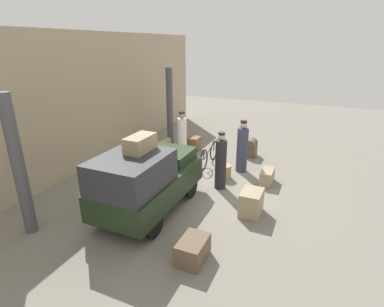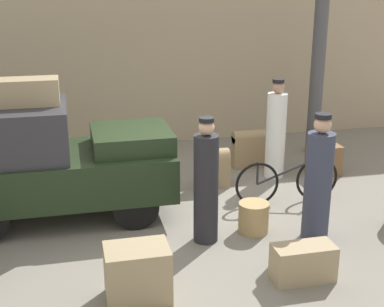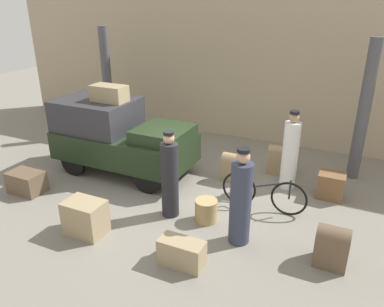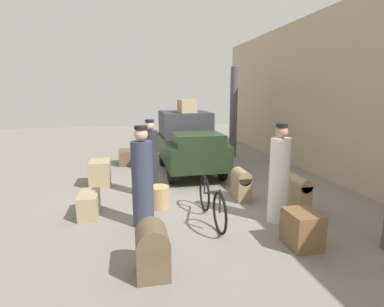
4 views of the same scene
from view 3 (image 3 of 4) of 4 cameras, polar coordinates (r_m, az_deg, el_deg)
ground_plane at (r=8.15m, az=-1.88°, el=-6.42°), size 30.00×30.00×0.00m
station_building_facade at (r=11.02m, az=7.89°, el=13.65°), size 16.00×0.15×4.50m
canopy_pillar_left at (r=11.53m, az=-12.79°, el=10.46°), size 0.27×0.27×3.21m
canopy_pillar_right at (r=9.20m, az=24.70°, el=5.79°), size 0.27×0.27×3.21m
truck at (r=9.10m, az=-11.15°, el=2.76°), size 3.31×1.55×1.73m
bicycle at (r=7.62m, az=10.82°, el=-5.93°), size 1.73×0.04×0.76m
wicker_basket at (r=7.21m, az=2.16°, el=-8.67°), size 0.43×0.43×0.44m
porter_lifting_near_truck at (r=8.43m, az=14.74°, el=0.03°), size 0.35×0.35×1.78m
porter_carrying_trunk at (r=6.40m, az=7.43°, el=-7.12°), size 0.37×0.37×1.76m
conductor_in_dark_uniform at (r=7.13m, az=-3.41°, el=-3.72°), size 0.33×0.33×1.73m
suitcase_tan_flat at (r=9.17m, az=13.39°, el=-0.87°), size 0.61×0.25×0.73m
suitcase_black_upright at (r=6.16m, az=-1.58°, el=-14.87°), size 0.74×0.35×0.44m
trunk_large_brown at (r=8.49m, az=20.42°, el=-4.60°), size 0.54×0.45×0.55m
trunk_wicker_pale at (r=6.48m, az=20.56°, el=-13.02°), size 0.51×0.42×0.69m
trunk_barrel_dark at (r=8.67m, az=6.33°, el=-2.00°), size 0.52×0.30×0.68m
suitcase_small_leather at (r=8.96m, az=-23.87°, el=-3.98°), size 0.74×0.53×0.47m
trunk_umber_medium at (r=7.09m, az=-15.94°, el=-9.35°), size 0.71×0.50×0.63m
trunk_on_truck_roof at (r=8.91m, az=-12.51°, el=8.95°), size 0.83×0.44×0.37m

